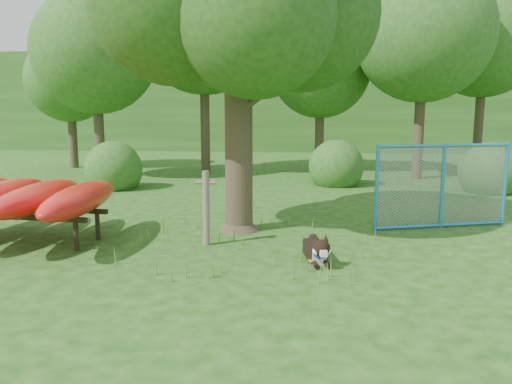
# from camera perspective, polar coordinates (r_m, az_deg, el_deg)

# --- Properties ---
(ground) EXTENTS (80.00, 80.00, 0.00)m
(ground) POSITION_cam_1_polar(r_m,az_deg,el_deg) (7.96, -2.39, -8.49)
(ground) COLOR #1A480E
(ground) RESTS_ON ground
(wooden_post) EXTENTS (0.37, 0.13, 1.36)m
(wooden_post) POSITION_cam_1_polar(r_m,az_deg,el_deg) (9.07, -5.73, -1.62)
(wooden_post) COLOR #655B4C
(wooden_post) RESTS_ON ground
(kayak_rack) EXTENTS (3.46, 3.45, 1.11)m
(kayak_rack) POSITION_cam_1_polar(r_m,az_deg,el_deg) (10.25, -25.62, -0.51)
(kayak_rack) COLOR black
(kayak_rack) RESTS_ON ground
(husky_dog) EXTENTS (0.46, 1.19, 0.53)m
(husky_dog) POSITION_cam_1_polar(r_m,az_deg,el_deg) (8.22, 7.00, -6.63)
(husky_dog) COLOR black
(husky_dog) RESTS_ON ground
(fence_section) EXTENTS (2.89, 0.98, 2.93)m
(fence_section) POSITION_cam_1_polar(r_m,az_deg,el_deg) (11.04, 20.54, 0.63)
(fence_section) COLOR teal
(fence_section) RESTS_ON ground
(wildflower_clump) EXTENTS (0.09, 0.10, 0.20)m
(wildflower_clump) POSITION_cam_1_polar(r_m,az_deg,el_deg) (7.70, 6.27, -7.92)
(wildflower_clump) COLOR #55882C
(wildflower_clump) RESTS_ON ground
(bg_tree_a) EXTENTS (4.40, 4.40, 6.70)m
(bg_tree_a) POSITION_cam_1_polar(r_m,az_deg,el_deg) (19.21, -17.91, 14.98)
(bg_tree_a) COLOR #392D1F
(bg_tree_a) RESTS_ON ground
(bg_tree_b) EXTENTS (5.20, 5.20, 8.22)m
(bg_tree_b) POSITION_cam_1_polar(r_m,az_deg,el_deg) (20.19, -6.02, 18.29)
(bg_tree_b) COLOR #392D1F
(bg_tree_b) RESTS_ON ground
(bg_tree_c) EXTENTS (4.00, 4.00, 6.12)m
(bg_tree_c) POSITION_cam_1_polar(r_m,az_deg,el_deg) (20.57, 7.40, 13.88)
(bg_tree_c) COLOR #392D1F
(bg_tree_c) RESTS_ON ground
(bg_tree_d) EXTENTS (4.80, 4.80, 7.50)m
(bg_tree_d) POSITION_cam_1_polar(r_m,az_deg,el_deg) (19.08, 18.63, 16.81)
(bg_tree_d) COLOR #392D1F
(bg_tree_d) RESTS_ON ground
(bg_tree_e) EXTENTS (4.60, 4.60, 7.55)m
(bg_tree_e) POSITION_cam_1_polar(r_m,az_deg,el_deg) (22.74, 24.67, 15.54)
(bg_tree_e) COLOR #392D1F
(bg_tree_e) RESTS_ON ground
(bg_tree_f) EXTENTS (3.60, 3.60, 5.55)m
(bg_tree_f) POSITION_cam_1_polar(r_m,az_deg,el_deg) (22.91, -20.54, 11.95)
(bg_tree_f) COLOR #392D1F
(bg_tree_f) RESTS_ON ground
(shrub_left) EXTENTS (1.80, 1.80, 1.80)m
(shrub_left) POSITION_cam_1_polar(r_m,az_deg,el_deg) (16.39, -15.88, 0.39)
(shrub_left) COLOR #27591C
(shrub_left) RESTS_ON ground
(shrub_right) EXTENTS (1.80, 1.80, 1.80)m
(shrub_right) POSITION_cam_1_polar(r_m,az_deg,el_deg) (16.57, 24.99, -0.03)
(shrub_right) COLOR #27591C
(shrub_right) RESTS_ON ground
(shrub_mid) EXTENTS (1.80, 1.80, 1.80)m
(shrub_mid) POSITION_cam_1_polar(r_m,az_deg,el_deg) (16.70, 9.08, 0.79)
(shrub_mid) COLOR #27591C
(shrub_mid) RESTS_ON ground
(wooded_hillside) EXTENTS (80.00, 12.00, 6.00)m
(wooded_hillside) POSITION_cam_1_polar(r_m,az_deg,el_deg) (35.52, 4.45, 10.16)
(wooded_hillside) COLOR #27591C
(wooded_hillside) RESTS_ON ground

